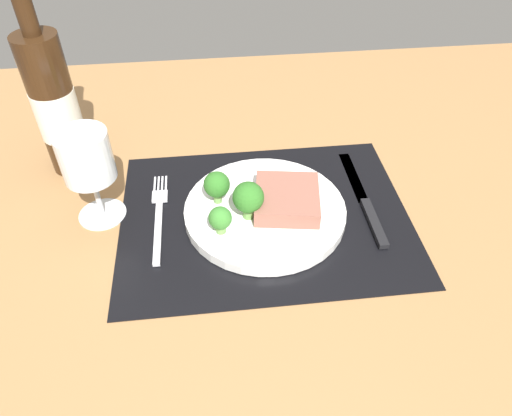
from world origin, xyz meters
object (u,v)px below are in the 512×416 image
object	(u,v)px
plate	(265,211)
knife	(365,203)
wine_bottle	(55,104)
wine_glass	(87,162)
steak	(287,199)
fork	(159,215)

from	to	relation	value
plate	knife	distance (cm)	15.85
wine_bottle	wine_glass	size ratio (longest dim) A/B	2.20
steak	fork	world-z (taller)	steak
fork	knife	size ratio (longest dim) A/B	0.83
wine_bottle	plate	bearing A→B (deg)	-27.94
steak	fork	xyz separation A→B (cm)	(-19.27, 1.45, -2.66)
plate	steak	size ratio (longest dim) A/B	2.45
wine_glass	wine_bottle	bearing A→B (deg)	115.58
plate	wine_glass	xyz separation A→B (cm)	(-24.61, 3.20, 9.00)
wine_glass	knife	bearing A→B (deg)	-3.77
wine_bottle	fork	bearing A→B (deg)	-45.07
steak	wine_bottle	size ratio (longest dim) A/B	0.31
wine_bottle	knife	bearing A→B (deg)	-18.75
plate	knife	bearing A→B (deg)	1.92
plate	fork	bearing A→B (deg)	174.92
plate	wine_glass	distance (cm)	26.40
fork	wine_bottle	size ratio (longest dim) A/B	0.59
fork	wine_bottle	world-z (taller)	wine_bottle
knife	wine_glass	distance (cm)	41.63
plate	wine_glass	world-z (taller)	wine_glass
steak	fork	distance (cm)	19.50
fork	wine_glass	size ratio (longest dim) A/B	1.31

